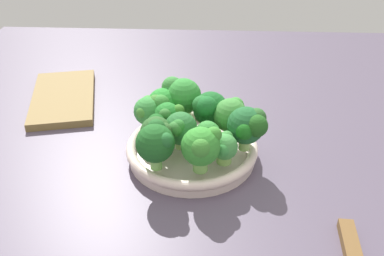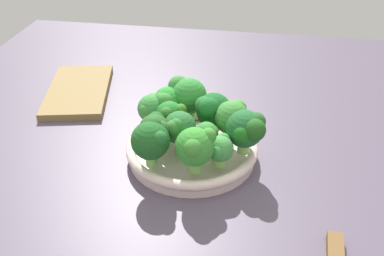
{
  "view_description": "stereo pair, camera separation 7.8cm",
  "coord_description": "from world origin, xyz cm",
  "px_view_note": "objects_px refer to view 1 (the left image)",
  "views": [
    {
      "loc": [
        -65.78,
        0.58,
        48.15
      ],
      "look_at": [
        0.09,
        3.75,
        6.15
      ],
      "focal_mm": 42.18,
      "sensor_mm": 36.0,
      "label": 1
    },
    {
      "loc": [
        -64.94,
        -7.18,
        48.15
      ],
      "look_at": [
        0.09,
        3.75,
        6.15
      ],
      "focal_mm": 42.18,
      "sensor_mm": 36.0,
      "label": 2
    }
  ],
  "objects_px": {
    "broccoli_floret_1": "(167,116)",
    "broccoli_floret_3": "(225,147)",
    "bowl": "(192,149)",
    "broccoli_floret_0": "(163,104)",
    "broccoli_floret_4": "(209,108)",
    "broccoli_floret_6": "(156,142)",
    "broccoli_floret_5": "(209,134)",
    "broccoli_floret_9": "(148,111)",
    "broccoli_floret_7": "(248,126)",
    "broccoli_floret_10": "(157,131)",
    "broccoli_floret_11": "(180,95)",
    "cutting_board": "(63,98)",
    "broccoli_floret_2": "(180,129)",
    "broccoli_floret_8": "(201,147)",
    "broccoli_floret_12": "(231,115)"
  },
  "relations": [
    {
      "from": "broccoli_floret_4",
      "to": "broccoli_floret_12",
      "type": "distance_m",
      "value": 0.05
    },
    {
      "from": "broccoli_floret_2",
      "to": "broccoli_floret_4",
      "type": "bearing_deg",
      "value": -36.29
    },
    {
      "from": "broccoli_floret_0",
      "to": "broccoli_floret_4",
      "type": "distance_m",
      "value": 0.09
    },
    {
      "from": "broccoli_floret_4",
      "to": "broccoli_floret_7",
      "type": "bearing_deg",
      "value": -134.88
    },
    {
      "from": "broccoli_floret_3",
      "to": "broccoli_floret_4",
      "type": "height_order",
      "value": "broccoli_floret_4"
    },
    {
      "from": "broccoli_floret_7",
      "to": "broccoli_floret_10",
      "type": "relative_size",
      "value": 1.16
    },
    {
      "from": "broccoli_floret_6",
      "to": "broccoli_floret_11",
      "type": "bearing_deg",
      "value": -9.63
    },
    {
      "from": "broccoli_floret_0",
      "to": "broccoli_floret_1",
      "type": "height_order",
      "value": "broccoli_floret_0"
    },
    {
      "from": "broccoli_floret_0",
      "to": "broccoli_floret_6",
      "type": "relative_size",
      "value": 0.92
    },
    {
      "from": "broccoli_floret_0",
      "to": "broccoli_floret_5",
      "type": "xyz_separation_m",
      "value": [
        -0.08,
        -0.09,
        -0.01
      ]
    },
    {
      "from": "broccoli_floret_0",
      "to": "broccoli_floret_10",
      "type": "height_order",
      "value": "broccoli_floret_10"
    },
    {
      "from": "broccoli_floret_2",
      "to": "cutting_board",
      "type": "xyz_separation_m",
      "value": [
        0.21,
        0.27,
        -0.06
      ]
    },
    {
      "from": "broccoli_floret_12",
      "to": "cutting_board",
      "type": "bearing_deg",
      "value": 64.57
    },
    {
      "from": "cutting_board",
      "to": "broccoli_floret_11",
      "type": "bearing_deg",
      "value": -112.04
    },
    {
      "from": "broccoli_floret_6",
      "to": "broccoli_floret_9",
      "type": "xyz_separation_m",
      "value": [
        0.12,
        0.03,
        -0.01
      ]
    },
    {
      "from": "broccoli_floret_0",
      "to": "broccoli_floret_7",
      "type": "xyz_separation_m",
      "value": [
        -0.09,
        -0.15,
        0.01
      ]
    },
    {
      "from": "broccoli_floret_2",
      "to": "broccoli_floret_6",
      "type": "height_order",
      "value": "broccoli_floret_6"
    },
    {
      "from": "broccoli_floret_3",
      "to": "broccoli_floret_2",
      "type": "bearing_deg",
      "value": 64.1
    },
    {
      "from": "broccoli_floret_0",
      "to": "broccoli_floret_8",
      "type": "distance_m",
      "value": 0.17
    },
    {
      "from": "broccoli_floret_2",
      "to": "broccoli_floret_10",
      "type": "height_order",
      "value": "same"
    },
    {
      "from": "broccoli_floret_2",
      "to": "broccoli_floret_6",
      "type": "distance_m",
      "value": 0.07
    },
    {
      "from": "broccoli_floret_6",
      "to": "broccoli_floret_9",
      "type": "height_order",
      "value": "broccoli_floret_6"
    },
    {
      "from": "broccoli_floret_3",
      "to": "bowl",
      "type": "bearing_deg",
      "value": 45.13
    },
    {
      "from": "broccoli_floret_11",
      "to": "broccoli_floret_9",
      "type": "bearing_deg",
      "value": 127.72
    },
    {
      "from": "broccoli_floret_1",
      "to": "broccoli_floret_10",
      "type": "relative_size",
      "value": 0.9
    },
    {
      "from": "broccoli_floret_11",
      "to": "broccoli_floret_5",
      "type": "bearing_deg",
      "value": -151.7
    },
    {
      "from": "bowl",
      "to": "broccoli_floret_1",
      "type": "distance_m",
      "value": 0.07
    },
    {
      "from": "broccoli_floret_4",
      "to": "broccoli_floret_7",
      "type": "xyz_separation_m",
      "value": [
        -0.07,
        -0.07,
        0.01
      ]
    },
    {
      "from": "broccoli_floret_5",
      "to": "broccoli_floret_9",
      "type": "bearing_deg",
      "value": 62.06
    },
    {
      "from": "broccoli_floret_9",
      "to": "cutting_board",
      "type": "height_order",
      "value": "broccoli_floret_9"
    },
    {
      "from": "broccoli_floret_11",
      "to": "broccoli_floret_6",
      "type": "bearing_deg",
      "value": 170.37
    },
    {
      "from": "broccoli_floret_4",
      "to": "broccoli_floret_7",
      "type": "distance_m",
      "value": 0.09
    },
    {
      "from": "bowl",
      "to": "broccoli_floret_0",
      "type": "height_order",
      "value": "broccoli_floret_0"
    },
    {
      "from": "broccoli_floret_4",
      "to": "broccoli_floret_6",
      "type": "xyz_separation_m",
      "value": [
        -0.12,
        0.08,
        0.01
      ]
    },
    {
      "from": "broccoli_floret_1",
      "to": "broccoli_floret_3",
      "type": "relative_size",
      "value": 1.17
    },
    {
      "from": "broccoli_floret_2",
      "to": "broccoli_floret_8",
      "type": "bearing_deg",
      "value": -148.3
    },
    {
      "from": "broccoli_floret_10",
      "to": "broccoli_floret_11",
      "type": "bearing_deg",
      "value": -14.54
    },
    {
      "from": "bowl",
      "to": "broccoli_floret_5",
      "type": "relative_size",
      "value": 4.49
    },
    {
      "from": "broccoli_floret_12",
      "to": "broccoli_floret_10",
      "type": "bearing_deg",
      "value": 113.85
    },
    {
      "from": "broccoli_floret_10",
      "to": "broccoli_floret_12",
      "type": "relative_size",
      "value": 0.92
    },
    {
      "from": "broccoli_floret_0",
      "to": "broccoli_floret_3",
      "type": "bearing_deg",
      "value": -137.4
    },
    {
      "from": "broccoli_floret_0",
      "to": "bowl",
      "type": "bearing_deg",
      "value": -139.65
    },
    {
      "from": "broccoli_floret_0",
      "to": "broccoli_floret_3",
      "type": "xyz_separation_m",
      "value": [
        -0.12,
        -0.11,
        -0.01
      ]
    },
    {
      "from": "broccoli_floret_0",
      "to": "broccoli_floret_3",
      "type": "height_order",
      "value": "broccoli_floret_0"
    },
    {
      "from": "broccoli_floret_12",
      "to": "broccoli_floret_4",
      "type": "bearing_deg",
      "value": 58.14
    },
    {
      "from": "broccoli_floret_4",
      "to": "broccoli_floret_8",
      "type": "distance_m",
      "value": 0.13
    },
    {
      "from": "broccoli_floret_1",
      "to": "broccoli_floret_9",
      "type": "relative_size",
      "value": 0.97
    },
    {
      "from": "broccoli_floret_2",
      "to": "broccoli_floret_10",
      "type": "bearing_deg",
      "value": 109.59
    },
    {
      "from": "broccoli_floret_7",
      "to": "broccoli_floret_12",
      "type": "distance_m",
      "value": 0.05
    },
    {
      "from": "broccoli_floret_1",
      "to": "broccoli_floret_7",
      "type": "relative_size",
      "value": 0.77
    }
  ]
}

